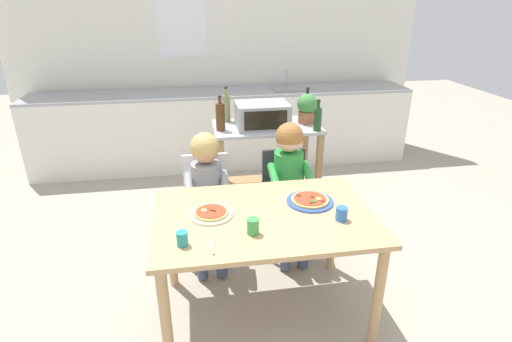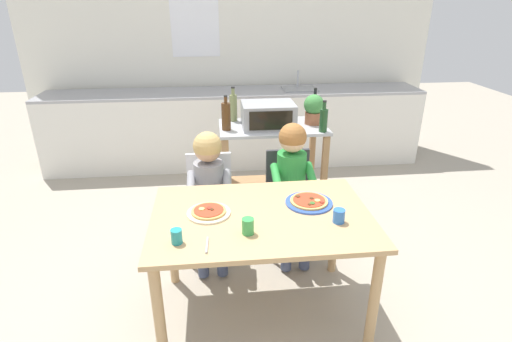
# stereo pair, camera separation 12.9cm
# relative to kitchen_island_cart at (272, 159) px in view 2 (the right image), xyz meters

# --- Properties ---
(ground_plane) EXTENTS (11.95, 11.95, 0.00)m
(ground_plane) POSITION_rel_kitchen_island_cart_xyz_m (-0.25, -0.05, -0.59)
(ground_plane) COLOR #A89E8C
(back_wall_tiled) EXTENTS (4.93, 0.13, 2.70)m
(back_wall_tiled) POSITION_rel_kitchen_island_cart_xyz_m (-0.25, 1.81, 0.77)
(back_wall_tiled) COLOR white
(back_wall_tiled) RESTS_ON ground
(kitchen_counter) EXTENTS (4.44, 0.60, 1.10)m
(kitchen_counter) POSITION_rel_kitchen_island_cart_xyz_m (-0.25, 1.40, -0.14)
(kitchen_counter) COLOR silver
(kitchen_counter) RESTS_ON ground
(kitchen_island_cart) EXTENTS (0.92, 0.53, 0.89)m
(kitchen_island_cart) POSITION_rel_kitchen_island_cart_xyz_m (0.00, 0.00, 0.00)
(kitchen_island_cart) COLOR #B7BABF
(kitchen_island_cart) RESTS_ON ground
(toaster_oven) EXTENTS (0.44, 0.35, 0.20)m
(toaster_oven) POSITION_rel_kitchen_island_cart_xyz_m (-0.04, -0.02, 0.41)
(toaster_oven) COLOR #999BA0
(toaster_oven) RESTS_ON kitchen_island_cart
(bottle_squat_spirits) EXTENTS (0.07, 0.07, 0.30)m
(bottle_squat_spirits) POSITION_rel_kitchen_island_cart_xyz_m (-0.33, 0.19, 0.43)
(bottle_squat_spirits) COLOR olive
(bottle_squat_spirits) RESTS_ON kitchen_island_cart
(bottle_dark_olive_oil) EXTENTS (0.08, 0.08, 0.29)m
(bottle_dark_olive_oil) POSITION_rel_kitchen_island_cart_xyz_m (-0.40, -0.07, 0.43)
(bottle_dark_olive_oil) COLOR #4C2D14
(bottle_dark_olive_oil) RESTS_ON kitchen_island_cart
(bottle_brown_beer) EXTENTS (0.07, 0.07, 0.26)m
(bottle_brown_beer) POSITION_rel_kitchen_island_cart_xyz_m (0.39, -0.20, 0.41)
(bottle_brown_beer) COLOR #1E4723
(bottle_brown_beer) RESTS_ON kitchen_island_cart
(bottle_clear_vinegar) EXTENTS (0.06, 0.06, 0.28)m
(bottle_clear_vinegar) POSITION_rel_kitchen_island_cart_xyz_m (0.40, 0.16, 0.42)
(bottle_clear_vinegar) COLOR black
(bottle_clear_vinegar) RESTS_ON kitchen_island_cart
(potted_herb_plant) EXTENTS (0.18, 0.18, 0.26)m
(potted_herb_plant) POSITION_rel_kitchen_island_cart_xyz_m (0.36, 0.02, 0.44)
(potted_herb_plant) COLOR #9E5B3D
(potted_herb_plant) RESTS_ON kitchen_island_cart
(dining_table) EXTENTS (1.30, 0.88, 0.74)m
(dining_table) POSITION_rel_kitchen_island_cart_xyz_m (-0.25, -1.24, 0.05)
(dining_table) COLOR tan
(dining_table) RESTS_ON ground
(dining_chair_left) EXTENTS (0.36, 0.36, 0.81)m
(dining_chair_left) POSITION_rel_kitchen_island_cart_xyz_m (-0.56, -0.51, -0.11)
(dining_chair_left) COLOR silver
(dining_chair_left) RESTS_ON ground
(dining_chair_right) EXTENTS (0.36, 0.36, 0.81)m
(dining_chair_right) POSITION_rel_kitchen_island_cart_xyz_m (0.06, -0.51, -0.11)
(dining_chair_right) COLOR #333338
(dining_chair_right) RESTS_ON ground
(child_in_grey_shirt) EXTENTS (0.32, 0.42, 1.02)m
(child_in_grey_shirt) POSITION_rel_kitchen_island_cart_xyz_m (-0.56, -0.63, 0.09)
(child_in_grey_shirt) COLOR #424C6B
(child_in_grey_shirt) RESTS_ON ground
(child_in_green_shirt) EXTENTS (0.32, 0.42, 1.06)m
(child_in_green_shirt) POSITION_rel_kitchen_island_cart_xyz_m (0.06, -0.62, 0.11)
(child_in_green_shirt) COLOR #424C6B
(child_in_green_shirt) RESTS_ON ground
(pizza_plate_cream) EXTENTS (0.26, 0.26, 0.03)m
(pizza_plate_cream) POSITION_rel_kitchen_island_cart_xyz_m (-0.56, -1.20, 0.16)
(pizza_plate_cream) COLOR beige
(pizza_plate_cream) RESTS_ON dining_table
(pizza_plate_blue_rimmed) EXTENTS (0.29, 0.29, 0.03)m
(pizza_plate_blue_rimmed) POSITION_rel_kitchen_island_cart_xyz_m (0.06, -1.14, 0.16)
(pizza_plate_blue_rimmed) COLOR #3356B7
(pizza_plate_blue_rimmed) RESTS_ON dining_table
(drinking_cup_green) EXTENTS (0.07, 0.07, 0.09)m
(drinking_cup_green) POSITION_rel_kitchen_island_cart_xyz_m (-0.35, -1.44, 0.19)
(drinking_cup_green) COLOR green
(drinking_cup_green) RESTS_ON dining_table
(drinking_cup_teal) EXTENTS (0.06, 0.06, 0.08)m
(drinking_cup_teal) POSITION_rel_kitchen_island_cart_xyz_m (-0.72, -1.49, 0.19)
(drinking_cup_teal) COLOR teal
(drinking_cup_teal) RESTS_ON dining_table
(drinking_cup_blue) EXTENTS (0.07, 0.07, 0.08)m
(drinking_cup_blue) POSITION_rel_kitchen_island_cart_xyz_m (0.18, -1.38, 0.19)
(drinking_cup_blue) COLOR blue
(drinking_cup_blue) RESTS_ON dining_table
(serving_spoon) EXTENTS (0.02, 0.14, 0.01)m
(serving_spoon) POSITION_rel_kitchen_island_cart_xyz_m (-0.57, -1.54, 0.16)
(serving_spoon) COLOR #B7BABF
(serving_spoon) RESTS_ON dining_table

